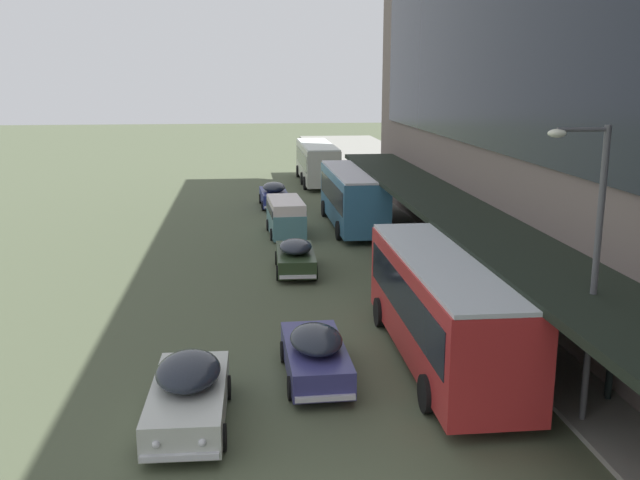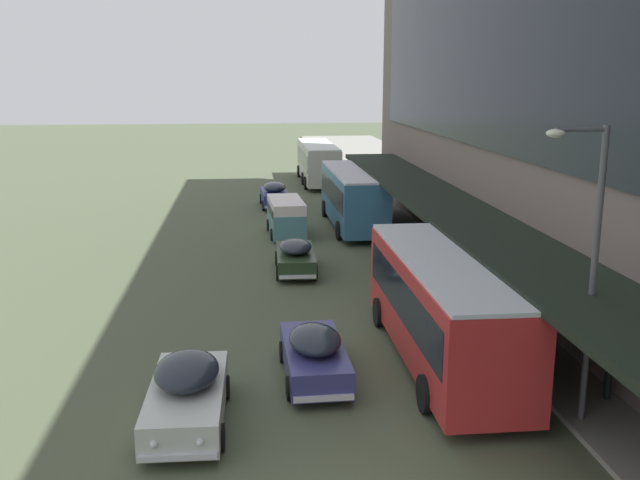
{
  "view_description": "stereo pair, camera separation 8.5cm",
  "coord_description": "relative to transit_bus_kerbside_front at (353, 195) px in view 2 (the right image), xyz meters",
  "views": [
    {
      "loc": [
        -1.82,
        -10.82,
        8.49
      ],
      "look_at": [
        1.44,
        19.91,
        1.34
      ],
      "focal_mm": 40.0,
      "sensor_mm": 36.0,
      "label": 1
    },
    {
      "loc": [
        -1.73,
        -10.83,
        8.49
      ],
      "look_at": [
        1.44,
        19.91,
        1.34
      ],
      "focal_mm": 40.0,
      "sensor_mm": 36.0,
      "label": 2
    }
  ],
  "objects": [
    {
      "name": "transit_bus_kerbside_front",
      "position": [
        0.0,
        0.0,
        0.0
      ],
      "size": [
        2.77,
        9.97,
        3.28
      ],
      "color": "teal",
      "rests_on": "ground"
    },
    {
      "name": "transit_bus_kerbside_rear",
      "position": [
        -0.26,
        17.32,
        -0.06
      ],
      "size": [
        2.79,
        10.67,
        3.17
      ],
      "color": "beige",
      "rests_on": "ground"
    },
    {
      "name": "transit_bus_kerbside_far",
      "position": [
        -0.28,
        -19.84,
        0.0
      ],
      "size": [
        2.77,
        10.1,
        3.28
      ],
      "color": "red",
      "rests_on": "ground"
    },
    {
      "name": "sedan_trailing_mid",
      "position": [
        -4.17,
        -20.59,
        -1.11
      ],
      "size": [
        1.87,
        4.42,
        1.56
      ],
      "color": "navy",
      "rests_on": "ground"
    },
    {
      "name": "sedan_lead_mid",
      "position": [
        -3.92,
        -9.21,
        -1.14
      ],
      "size": [
        1.83,
        4.39,
        1.49
      ],
      "color": "#283A21",
      "rests_on": "ground"
    },
    {
      "name": "sedan_second_near",
      "position": [
        -4.17,
        7.02,
        -1.08
      ],
      "size": [
        1.92,
        4.53,
        1.65
      ],
      "color": "navy",
      "rests_on": "ground"
    },
    {
      "name": "sedan_trailing_near",
      "position": [
        -7.56,
        -22.92,
        -1.07
      ],
      "size": [
        2.02,
        4.64,
        1.66
      ],
      "color": "beige",
      "rests_on": "ground"
    },
    {
      "name": "vw_van",
      "position": [
        -3.9,
        -1.51,
        -0.78
      ],
      "size": [
        2.06,
        4.63,
        1.96
      ],
      "color": "teal",
      "rests_on": "ground"
    },
    {
      "name": "pedestrian_at_kerb",
      "position": [
        3.41,
        -22.92,
        -0.7
      ],
      "size": [
        0.37,
        0.58,
        1.86
      ],
      "color": "black",
      "rests_on": "sidewalk_kerb"
    },
    {
      "name": "street_lamp",
      "position": [
        2.01,
        -24.0,
        2.46
      ],
      "size": [
        1.5,
        0.28,
        7.25
      ],
      "color": "#4C4C51",
      "rests_on": "sidewalk_kerb"
    },
    {
      "name": "fire_hydrant",
      "position": [
        2.34,
        -20.32,
        -1.39
      ],
      "size": [
        0.2,
        0.4,
        0.7
      ],
      "color": "red",
      "rests_on": "sidewalk_kerb"
    }
  ]
}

